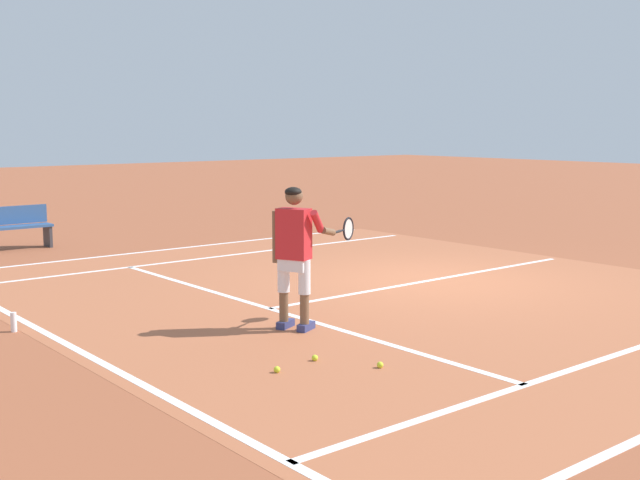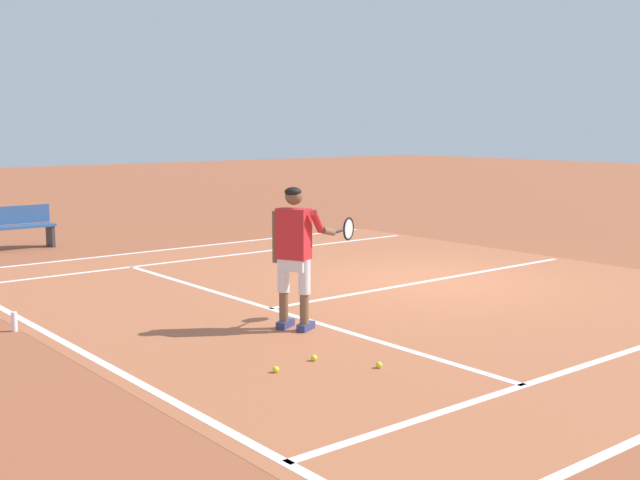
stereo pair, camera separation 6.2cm
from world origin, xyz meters
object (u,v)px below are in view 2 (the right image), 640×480
object	(u,v)px
tennis_player	(295,248)
tennis_ball_by_baseline	(379,365)
tennis_ball_mid_court	(276,369)
water_bottle	(14,322)
tennis_ball_near_feet	(314,358)
courtside_bench	(17,227)

from	to	relation	value
tennis_player	tennis_ball_by_baseline	size ratio (longest dim) A/B	25.95
tennis_player	tennis_ball_mid_court	xyz separation A→B (m)	(1.24, -1.19, -0.96)
tennis_ball_by_baseline	tennis_ball_mid_court	size ratio (longest dim) A/B	1.00
water_bottle	tennis_ball_mid_court	bearing A→B (deg)	24.23
tennis_ball_near_feet	water_bottle	size ratio (longest dim) A/B	0.28
tennis_ball_mid_court	courtside_bench	distance (m)	9.79
courtside_bench	tennis_player	bearing A→B (deg)	3.02
tennis_player	tennis_ball_by_baseline	xyz separation A→B (m)	(1.77, -0.29, -0.96)
tennis_ball_by_baseline	tennis_player	bearing A→B (deg)	170.56
tennis_player	tennis_ball_by_baseline	bearing A→B (deg)	-9.44
tennis_ball_near_feet	tennis_ball_mid_court	size ratio (longest dim) A/B	1.00
tennis_ball_mid_court	courtside_bench	world-z (taller)	courtside_bench
tennis_ball_near_feet	tennis_ball_by_baseline	distance (m)	0.70
courtside_bench	water_bottle	xyz separation A→B (m)	(6.49, -2.21, -0.33)
tennis_ball_mid_court	courtside_bench	size ratio (longest dim) A/B	0.05
tennis_player	courtside_bench	bearing A→B (deg)	-176.98
tennis_ball_by_baseline	tennis_ball_mid_court	distance (m)	1.04
tennis_player	water_bottle	size ratio (longest dim) A/B	7.28
tennis_player	courtside_bench	distance (m)	8.54
tennis_player	tennis_ball_by_baseline	distance (m)	2.04
courtside_bench	tennis_ball_near_feet	bearing A→B (deg)	-1.18
tennis_ball_near_feet	tennis_ball_mid_court	distance (m)	0.55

